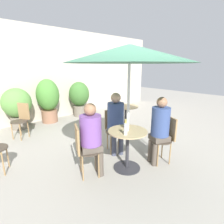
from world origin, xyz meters
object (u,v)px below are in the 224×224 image
seated_person_2 (92,134)px  potted_plant_1 (48,98)px  seated_person_0 (160,125)px  beer_glass_1 (126,129)px  seated_person_1 (116,118)px  bistro_chair_1 (114,126)px  potted_plant_0 (17,105)px  cafe_table_near (127,143)px  bistro_chair_2 (83,147)px  cafe_table_far (126,114)px  umbrella (130,54)px  potted_plant_2 (79,97)px  beer_glass_0 (126,123)px  bistro_chair_0 (166,135)px  bistro_chair_3 (22,117)px

seated_person_2 → potted_plant_1: potted_plant_1 is taller
seated_person_0 → seated_person_2: (-1.13, 0.51, -0.02)m
beer_glass_1 → potted_plant_1: bearing=86.2°
seated_person_1 → seated_person_2: (-0.82, -0.31, -0.03)m
bistro_chair_1 → seated_person_1: (-0.06, -0.13, 0.22)m
seated_person_2 → potted_plant_0: bearing=28.8°
cafe_table_near → bistro_chair_2: bistro_chair_2 is taller
cafe_table_far → potted_plant_1: 2.56m
potted_plant_0 → umbrella: size_ratio=0.56×
bistro_chair_2 → potted_plant_2: (1.91, 3.19, 0.18)m
beer_glass_0 → umbrella: umbrella is taller
seated_person_0 → umbrella: 1.36m
cafe_table_near → beer_glass_0: beer_glass_0 is taller
seated_person_1 → umbrella: umbrella is taller
seated_person_2 → potted_plant_1: size_ratio=0.89×
bistro_chair_2 → beer_glass_0: (0.82, -0.17, 0.25)m
beer_glass_1 → potted_plant_1: potted_plant_1 is taller
cafe_table_far → umbrella: size_ratio=0.34×
beer_glass_0 → beer_glass_1: (-0.28, -0.25, 0.02)m
cafe_table_far → potted_plant_1: potted_plant_1 is taller
cafe_table_far → beer_glass_1: 2.09m
seated_person_0 → potted_plant_1: potted_plant_1 is taller
seated_person_1 → potted_plant_0: bearing=134.3°
seated_person_1 → umbrella: (-0.25, -0.57, 1.21)m
beer_glass_1 → beer_glass_0: bearing=41.4°
bistro_chair_0 → bistro_chair_3: 3.49m
potted_plant_2 → bistro_chair_0: bearing=-97.6°
bistro_chair_0 → seated_person_2: (-1.26, 0.57, 0.20)m
seated_person_0 → potted_plant_1: bearing=-148.6°
bistro_chair_2 → seated_person_1: seated_person_1 is taller
potted_plant_2 → beer_glass_1: bearing=-110.8°
cafe_table_far → bistro_chair_1: (-1.03, -0.63, 0.04)m
cafe_table_far → potted_plant_0: bearing=134.6°
bistro_chair_3 → potted_plant_0: size_ratio=0.74×
bistro_chair_0 → potted_plant_2: (0.51, 3.82, 0.18)m
seated_person_2 → potted_plant_2: 3.71m
potted_plant_2 → seated_person_1: bearing=-108.0°
bistro_chair_1 → umbrella: umbrella is taller
seated_person_1 → beer_glass_1: size_ratio=7.02×
bistro_chair_0 → bistro_chair_3: same height
potted_plant_0 → potted_plant_2: size_ratio=0.96×
cafe_table_far → beer_glass_0: 1.72m
cafe_table_far → seated_person_1: bearing=-145.0°
bistro_chair_1 → bistro_chair_3: (-1.26, 2.07, 0.00)m
beer_glass_1 → potted_plant_1: (0.24, 3.64, -0.02)m
bistro_chair_0 → potted_plant_1: bearing=-146.8°
potted_plant_0 → bistro_chair_1: bearing=-68.0°
umbrella → seated_person_1: bearing=65.8°
potted_plant_2 → bistro_chair_1: bearing=-107.7°
cafe_table_near → bistro_chair_0: (0.70, -0.31, 0.04)m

